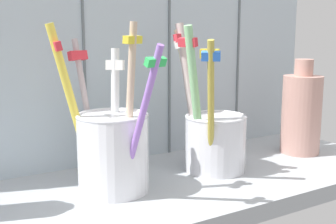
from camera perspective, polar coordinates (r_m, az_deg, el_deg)
counter_slab at (r=52.93cm, az=0.46°, el=-10.13°), size 64.00×22.00×2.00cm
tile_wall_back at (r=60.13cm, az=-5.72°, el=13.17°), size 64.00×2.20×45.00cm
toothbrush_cup_left at (r=48.55cm, az=-7.34°, el=-4.59°), size 10.51×15.35×18.78cm
toothbrush_cup_right at (r=55.72cm, az=5.91°, el=-3.05°), size 9.97×11.49×18.88cm
ceramic_vase at (r=66.24cm, az=17.21°, el=-0.09°), size 5.70×5.70×13.85cm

